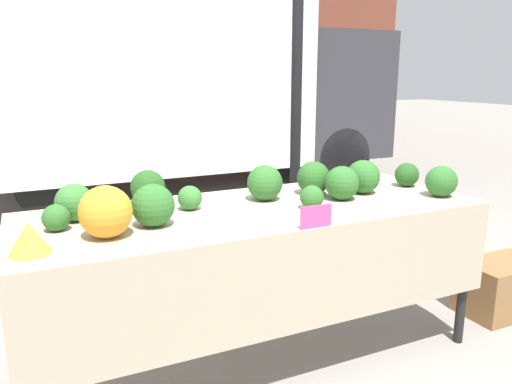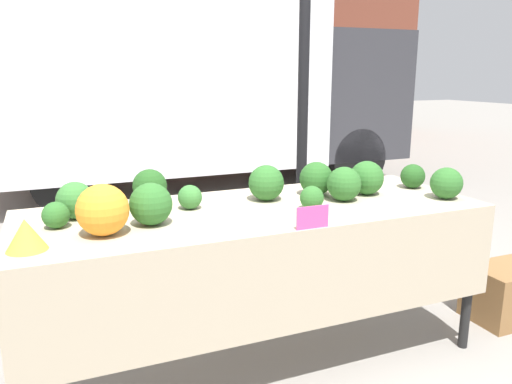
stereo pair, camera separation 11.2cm
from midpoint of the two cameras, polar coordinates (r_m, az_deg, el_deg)
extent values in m
plane|color=gray|center=(2.78, 1.21, -18.08)|extent=(40.00, 40.00, 0.00)
cylinder|color=black|center=(3.29, 6.39, 10.79)|extent=(0.07, 0.07, 2.61)
cube|color=silver|center=(6.39, -11.54, 13.43)|extent=(3.83, 2.18, 2.27)
cube|color=#333338|center=(7.34, 8.99, 11.01)|extent=(1.30, 2.01, 1.63)
cylinder|color=black|center=(6.60, 11.81, 3.84)|extent=(0.77, 0.22, 0.77)
cylinder|color=black|center=(8.12, 4.72, 5.83)|extent=(0.77, 0.22, 0.77)
cylinder|color=black|center=(5.48, -20.01, 1.39)|extent=(0.77, 0.22, 0.77)
cylinder|color=black|center=(7.24, -20.74, 4.08)|extent=(0.77, 0.22, 0.77)
cube|color=tan|center=(2.46, 1.30, -2.16)|extent=(2.26, 0.83, 0.03)
cube|color=tan|center=(2.19, 5.66, -10.80)|extent=(2.26, 0.01, 0.44)
cylinder|color=black|center=(2.10, -23.54, -18.17)|extent=(0.05, 0.05, 0.78)
cylinder|color=black|center=(2.92, 24.21, -9.18)|extent=(0.05, 0.05, 0.78)
cylinder|color=black|center=(2.74, -23.41, -10.59)|extent=(0.05, 0.05, 0.78)
cylinder|color=black|center=(3.41, 15.55, -5.28)|extent=(0.05, 0.05, 0.78)
sphere|color=orange|center=(2.10, -15.68, -2.00)|extent=(0.21, 0.21, 0.21)
cone|color=#93B238|center=(2.02, -23.40, -4.52)|extent=(0.15, 0.15, 0.12)
sphere|color=#2D6628|center=(2.43, 7.71, -0.68)|extent=(0.12, 0.12, 0.12)
sphere|color=#23511E|center=(3.02, 18.49, 1.73)|extent=(0.14, 0.14, 0.14)
sphere|color=#2D6628|center=(2.82, 22.00, 0.93)|extent=(0.17, 0.17, 0.17)
sphere|color=#285B23|center=(2.72, 8.07, 1.52)|extent=(0.18, 0.18, 0.18)
sphere|color=#387533|center=(2.38, -18.72, -0.93)|extent=(0.17, 0.17, 0.17)
sphere|color=#23511E|center=(2.58, -10.84, 0.65)|extent=(0.17, 0.17, 0.17)
sphere|color=#2D6628|center=(2.20, -10.51, -1.38)|extent=(0.19, 0.19, 0.19)
sphere|color=#2D6628|center=(2.79, 13.66, 1.58)|extent=(0.18, 0.18, 0.18)
sphere|color=#2D6628|center=(2.27, -20.62, -2.50)|extent=(0.11, 0.11, 0.11)
sphere|color=#2D6628|center=(2.58, 2.41, 1.04)|extent=(0.19, 0.19, 0.19)
sphere|color=#387533|center=(2.44, -6.26, -0.59)|extent=(0.12, 0.12, 0.12)
sphere|color=#2D6628|center=(2.62, 11.23, 0.90)|extent=(0.18, 0.18, 0.18)
cube|color=#EF4793|center=(2.14, 7.98, -2.89)|extent=(0.15, 0.01, 0.10)
cube|color=olive|center=(3.46, 27.89, -10.07)|extent=(0.49, 0.32, 0.33)
camera|label=1|loc=(0.06, -88.69, 0.31)|focal=35.00mm
camera|label=2|loc=(0.06, 91.31, -0.31)|focal=35.00mm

